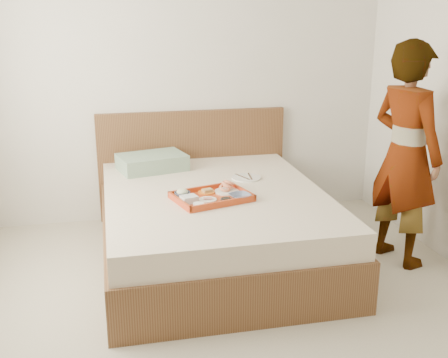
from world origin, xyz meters
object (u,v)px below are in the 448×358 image
bed (214,226)px  dinner_plate (246,178)px  person (406,155)px  tray (212,196)px

bed → dinner_plate: 0.48m
dinner_plate → person: (1.02, -0.55, 0.27)m
tray → dinner_plate: tray is taller
bed → dinner_plate: dinner_plate is taller
dinner_plate → person: size_ratio=0.14×
tray → dinner_plate: (0.36, 0.43, -0.02)m
tray → dinner_plate: 0.56m
dinner_plate → tray: bearing=-130.0°
dinner_plate → bed: bearing=-140.0°
bed → person: (1.32, -0.29, 0.54)m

